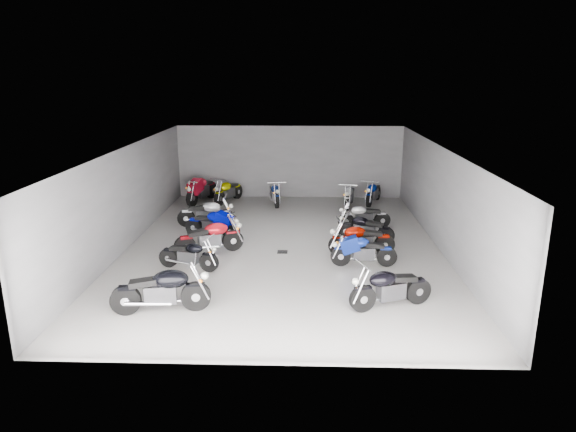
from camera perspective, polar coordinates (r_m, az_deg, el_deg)
name	(u,v)px	position (r m, az deg, el deg)	size (l,w,h in m)	color
ground	(283,247)	(16.66, -0.54, -3.45)	(14.00, 14.00, 0.00)	gray
wall_back	(290,162)	(23.07, 0.18, 6.02)	(10.00, 0.10, 3.20)	slate
wall_left	(127,198)	(17.16, -17.49, 1.94)	(0.10, 14.00, 3.20)	slate
wall_right	(442,200)	(16.77, 16.79, 1.69)	(0.10, 14.00, 3.20)	slate
ceiling	(283,148)	(15.91, -0.57, 7.58)	(10.00, 14.00, 0.04)	black
drain_grate	(282,252)	(16.19, -0.62, -4.01)	(0.32, 0.32, 0.01)	black
motorcycle_left_a	(162,290)	(12.43, -13.83, -8.01)	(2.31, 0.60, 1.02)	black
motorcycle_left_c	(189,255)	(14.93, -10.93, -4.25)	(1.81, 0.60, 0.81)	black
motorcycle_left_d	(210,238)	(16.07, -8.65, -2.38)	(2.05, 1.05, 0.96)	black
motorcycle_left_e	(213,224)	(17.56, -8.33, -0.93)	(1.98, 0.79, 0.90)	black
motorcycle_left_f	(207,213)	(18.94, -9.04, 0.29)	(2.08, 0.43, 0.92)	black
motorcycle_right_a	(390,288)	(12.56, 11.27, -7.82)	(2.05, 0.85, 0.94)	black
motorcycle_right_c	(363,251)	(15.06, 8.33, -3.86)	(1.93, 0.37, 0.85)	black
motorcycle_right_d	(361,239)	(15.96, 8.10, -2.60)	(2.07, 0.46, 0.91)	black
motorcycle_right_e	(365,228)	(17.25, 8.55, -1.34)	(1.84, 0.83, 0.85)	black
motorcycle_right_f	(364,216)	(18.70, 8.40, -0.01)	(1.92, 0.43, 0.84)	black
motorcycle_back_a	(202,190)	(22.56, -9.59, 2.91)	(0.94, 2.28, 1.04)	black
motorcycle_back_b	(228,191)	(22.40, -6.68, 2.77)	(0.98, 1.98, 0.93)	black
motorcycle_back_c	(275,193)	(21.92, -1.50, 2.53)	(0.56, 2.01, 0.89)	black
motorcycle_back_e	(349,196)	(21.70, 6.85, 2.26)	(0.56, 1.96, 0.87)	black
motorcycle_back_f	(373,193)	(22.34, 9.46, 2.59)	(0.87, 1.95, 0.90)	black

